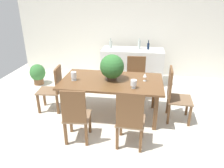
{
  "coord_description": "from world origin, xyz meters",
  "views": [
    {
      "loc": [
        0.58,
        -3.72,
        2.32
      ],
      "look_at": [
        -0.01,
        0.19,
        0.63
      ],
      "focal_mm": 34.17,
      "sensor_mm": 36.0,
      "label": 1
    }
  ],
  "objects_px": {
    "chair_near_left": "(76,114)",
    "flower_centerpiece": "(112,67)",
    "dining_table": "(112,84)",
    "crystal_vase_center_near": "(74,75)",
    "crystal_vase_left": "(134,83)",
    "wine_bottle_tall": "(111,44)",
    "kitchen_counter": "(132,66)",
    "wine_bottle_green": "(148,46)",
    "chair_near_right": "(130,118)",
    "chair_foot_end": "(174,93)",
    "potted_plant_floor": "(38,74)",
    "wine_glass": "(145,75)",
    "chair_far_right": "(136,75)",
    "wine_bottle_clear": "(139,44)",
    "chair_head_end": "(54,87)"
  },
  "relations": [
    {
      "from": "chair_near_left",
      "to": "flower_centerpiece",
      "type": "relative_size",
      "value": 1.97
    },
    {
      "from": "dining_table",
      "to": "crystal_vase_center_near",
      "type": "relative_size",
      "value": 11.57
    },
    {
      "from": "crystal_vase_left",
      "to": "wine_bottle_tall",
      "type": "relative_size",
      "value": 0.6
    },
    {
      "from": "kitchen_counter",
      "to": "wine_bottle_green",
      "type": "height_order",
      "value": "wine_bottle_green"
    },
    {
      "from": "chair_near_right",
      "to": "crystal_vase_left",
      "type": "xyz_separation_m",
      "value": [
        0.0,
        0.68,
        0.3
      ]
    },
    {
      "from": "chair_foot_end",
      "to": "wine_bottle_green",
      "type": "relative_size",
      "value": 4.33
    },
    {
      "from": "crystal_vase_left",
      "to": "potted_plant_floor",
      "type": "bearing_deg",
      "value": 149.28
    },
    {
      "from": "crystal_vase_center_near",
      "to": "wine_glass",
      "type": "distance_m",
      "value": 1.37
    },
    {
      "from": "chair_far_right",
      "to": "wine_bottle_green",
      "type": "xyz_separation_m",
      "value": [
        0.26,
        0.95,
        0.49
      ]
    },
    {
      "from": "wine_glass",
      "to": "wine_bottle_clear",
      "type": "xyz_separation_m",
      "value": [
        -0.18,
        1.89,
        0.17
      ]
    },
    {
      "from": "flower_centerpiece",
      "to": "chair_head_end",
      "type": "bearing_deg",
      "value": -178.5
    },
    {
      "from": "chair_head_end",
      "to": "wine_bottle_tall",
      "type": "relative_size",
      "value": 3.66
    },
    {
      "from": "chair_near_right",
      "to": "potted_plant_floor",
      "type": "xyz_separation_m",
      "value": [
        -2.67,
        2.26,
        -0.25
      ]
    },
    {
      "from": "wine_bottle_clear",
      "to": "chair_near_left",
      "type": "bearing_deg",
      "value": -106.82
    },
    {
      "from": "chair_far_right",
      "to": "crystal_vase_left",
      "type": "relative_size",
      "value": 6.04
    },
    {
      "from": "chair_head_end",
      "to": "chair_far_right",
      "type": "height_order",
      "value": "chair_head_end"
    },
    {
      "from": "chair_far_right",
      "to": "wine_bottle_tall",
      "type": "bearing_deg",
      "value": 124.74
    },
    {
      "from": "dining_table",
      "to": "chair_head_end",
      "type": "height_order",
      "value": "chair_head_end"
    },
    {
      "from": "potted_plant_floor",
      "to": "crystal_vase_center_near",
      "type": "bearing_deg",
      "value": -42.5
    },
    {
      "from": "chair_head_end",
      "to": "kitchen_counter",
      "type": "bearing_deg",
      "value": 135.71
    },
    {
      "from": "crystal_vase_center_near",
      "to": "wine_glass",
      "type": "relative_size",
      "value": 1.08
    },
    {
      "from": "potted_plant_floor",
      "to": "chair_far_right",
      "type": "bearing_deg",
      "value": -6.3
    },
    {
      "from": "chair_near_right",
      "to": "crystal_vase_left",
      "type": "relative_size",
      "value": 6.48
    },
    {
      "from": "dining_table",
      "to": "wine_bottle_clear",
      "type": "relative_size",
      "value": 6.97
    },
    {
      "from": "chair_foot_end",
      "to": "crystal_vase_center_near",
      "type": "distance_m",
      "value": 1.96
    },
    {
      "from": "chair_near_left",
      "to": "wine_bottle_green",
      "type": "relative_size",
      "value": 4.08
    },
    {
      "from": "chair_far_right",
      "to": "kitchen_counter",
      "type": "distance_m",
      "value": 0.9
    },
    {
      "from": "chair_near_right",
      "to": "wine_bottle_tall",
      "type": "distance_m",
      "value": 3.05
    },
    {
      "from": "wine_bottle_tall",
      "to": "chair_head_end",
      "type": "bearing_deg",
      "value": -114.97
    },
    {
      "from": "chair_near_right",
      "to": "dining_table",
      "type": "bearing_deg",
      "value": -63.37
    },
    {
      "from": "chair_near_left",
      "to": "kitchen_counter",
      "type": "relative_size",
      "value": 0.6
    },
    {
      "from": "wine_bottle_tall",
      "to": "flower_centerpiece",
      "type": "bearing_deg",
      "value": -80.29
    },
    {
      "from": "flower_centerpiece",
      "to": "crystal_vase_center_near",
      "type": "bearing_deg",
      "value": -168.77
    },
    {
      "from": "dining_table",
      "to": "wine_glass",
      "type": "height_order",
      "value": "wine_glass"
    },
    {
      "from": "wine_bottle_tall",
      "to": "potted_plant_floor",
      "type": "relative_size",
      "value": 0.46
    },
    {
      "from": "chair_head_end",
      "to": "wine_bottle_tall",
      "type": "height_order",
      "value": "wine_bottle_tall"
    },
    {
      "from": "chair_near_left",
      "to": "wine_glass",
      "type": "distance_m",
      "value": 1.53
    },
    {
      "from": "crystal_vase_center_near",
      "to": "potted_plant_floor",
      "type": "bearing_deg",
      "value": 137.5
    },
    {
      "from": "wine_bottle_clear",
      "to": "wine_glass",
      "type": "bearing_deg",
      "value": -84.47
    },
    {
      "from": "crystal_vase_left",
      "to": "crystal_vase_center_near",
      "type": "xyz_separation_m",
      "value": [
        -1.17,
        0.21,
        -0.0
      ]
    },
    {
      "from": "chair_foot_end",
      "to": "wine_bottle_clear",
      "type": "xyz_separation_m",
      "value": [
        -0.75,
        1.95,
        0.47
      ]
    },
    {
      "from": "chair_foot_end",
      "to": "kitchen_counter",
      "type": "distance_m",
      "value": 2.08
    },
    {
      "from": "chair_head_end",
      "to": "wine_bottle_clear",
      "type": "distance_m",
      "value": 2.62
    },
    {
      "from": "chair_far_right",
      "to": "kitchen_counter",
      "type": "bearing_deg",
      "value": 95.08
    },
    {
      "from": "dining_table",
      "to": "chair_near_left",
      "type": "relative_size",
      "value": 1.99
    },
    {
      "from": "chair_far_right",
      "to": "wine_glass",
      "type": "bearing_deg",
      "value": -81.72
    },
    {
      "from": "dining_table",
      "to": "potted_plant_floor",
      "type": "xyz_separation_m",
      "value": [
        -2.23,
        1.28,
        -0.37
      ]
    },
    {
      "from": "flower_centerpiece",
      "to": "kitchen_counter",
      "type": "relative_size",
      "value": 0.3
    },
    {
      "from": "wine_glass",
      "to": "wine_bottle_green",
      "type": "xyz_separation_m",
      "value": [
        0.06,
        1.87,
        0.15
      ]
    },
    {
      "from": "crystal_vase_center_near",
      "to": "wine_glass",
      "type": "bearing_deg",
      "value": 7.0
    }
  ]
}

